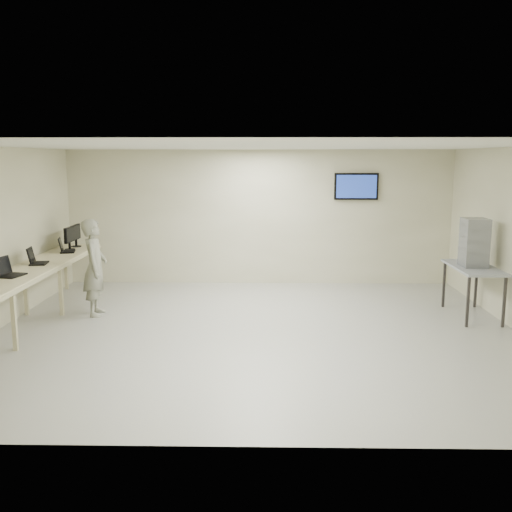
{
  "coord_description": "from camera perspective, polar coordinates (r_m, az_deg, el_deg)",
  "views": [
    {
      "loc": [
        0.17,
        -8.38,
        2.63
      ],
      "look_at": [
        0.0,
        0.2,
        1.15
      ],
      "focal_mm": 40.0,
      "sensor_mm": 36.0,
      "label": 1
    }
  ],
  "objects": [
    {
      "name": "room",
      "position": [
        8.52,
        0.2,
        1.56
      ],
      "size": [
        8.01,
        7.01,
        2.81
      ],
      "color": "#B9B7A6",
      "rests_on": "ground"
    },
    {
      "name": "workbench",
      "position": [
        9.36,
        -22.58,
        -2.09
      ],
      "size": [
        0.76,
        6.0,
        0.9
      ],
      "color": "beige",
      "rests_on": "ground"
    },
    {
      "name": "laptop_1",
      "position": [
        9.19,
        -23.56,
        -1.41
      ],
      "size": [
        0.38,
        0.42,
        0.29
      ],
      "rotation": [
        0.0,
        0.0,
        -0.21
      ],
      "color": "black",
      "rests_on": "workbench"
    },
    {
      "name": "laptop_2",
      "position": [
        10.08,
        -21.18,
        -0.35
      ],
      "size": [
        0.34,
        0.39,
        0.27
      ],
      "rotation": [
        0.0,
        0.0,
        0.15
      ],
      "color": "black",
      "rests_on": "workbench"
    },
    {
      "name": "laptop_3",
      "position": [
        11.16,
        -18.58,
        0.72
      ],
      "size": [
        0.36,
        0.4,
        0.27
      ],
      "rotation": [
        0.0,
        0.0,
        0.25
      ],
      "color": "black",
      "rests_on": "workbench"
    },
    {
      "name": "monitor_near",
      "position": [
        11.41,
        -18.18,
        1.91
      ],
      "size": [
        0.19,
        0.44,
        0.43
      ],
      "color": "black",
      "rests_on": "workbench"
    },
    {
      "name": "monitor_far",
      "position": [
        11.76,
        -17.58,
        2.17
      ],
      "size": [
        0.2,
        0.44,
        0.44
      ],
      "color": "black",
      "rests_on": "workbench"
    },
    {
      "name": "soldier",
      "position": [
        9.93,
        -15.81,
        -1.11
      ],
      "size": [
        0.46,
        0.64,
        1.63
      ],
      "primitive_type": "imported",
      "rotation": [
        0.0,
        0.0,
        1.7
      ],
      "color": "slate",
      "rests_on": "ground"
    },
    {
      "name": "side_table",
      "position": [
        10.12,
        20.93,
        -1.39
      ],
      "size": [
        0.67,
        1.43,
        0.86
      ],
      "color": "gray",
      "rests_on": "ground"
    },
    {
      "name": "storage_bins",
      "position": [
        10.04,
        20.99,
        1.26
      ],
      "size": [
        0.38,
        0.42,
        0.8
      ],
      "color": "gray",
      "rests_on": "side_table"
    }
  ]
}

